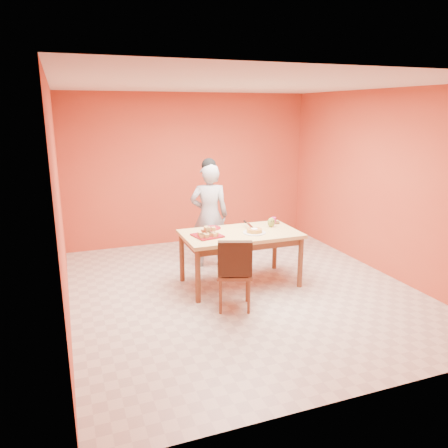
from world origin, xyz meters
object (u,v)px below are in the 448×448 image
object	(u,v)px
dining_table	(240,239)
red_dinner_plate	(212,228)
magenta_glass	(274,221)
egg_ornament	(271,222)
sponge_cake	(254,231)
dining_chair	(235,272)
pastry_platter	(207,236)
person	(209,216)
checker_tin	(276,223)

from	to	relation	value
dining_table	red_dinner_plate	xyz separation A→B (m)	(-0.30, 0.33, 0.10)
red_dinner_plate	magenta_glass	distance (m)	0.94
egg_ornament	dining_table	bearing A→B (deg)	-149.62
dining_table	sponge_cake	size ratio (longest dim) A/B	7.62
dining_table	sponge_cake	distance (m)	0.23
red_dinner_plate	sponge_cake	bearing A→B (deg)	-43.28
dining_chair	sponge_cake	bearing A→B (deg)	68.91
dining_table	egg_ornament	world-z (taller)	egg_ornament
magenta_glass	egg_ornament	bearing A→B (deg)	-128.08
dining_table	magenta_glass	size ratio (longest dim) A/B	15.88
dining_chair	red_dinner_plate	bearing A→B (deg)	106.48
pastry_platter	red_dinner_plate	bearing A→B (deg)	61.71
egg_ornament	magenta_glass	xyz separation A→B (m)	(0.11, 0.14, -0.02)
dining_table	person	xyz separation A→B (m)	(-0.16, 0.87, 0.14)
magenta_glass	checker_tin	size ratio (longest dim) A/B	1.00
person	sponge_cake	world-z (taller)	person
person	checker_tin	world-z (taller)	person
person	magenta_glass	distance (m)	1.01
egg_ornament	red_dinner_plate	bearing A→B (deg)	-176.38
red_dinner_plate	magenta_glass	world-z (taller)	magenta_glass
dining_chair	red_dinner_plate	distance (m)	1.08
dining_chair	magenta_glass	bearing A→B (deg)	63.79
egg_ornament	dining_chair	bearing A→B (deg)	-118.62
red_dinner_plate	person	bearing A→B (deg)	75.83
dining_table	checker_tin	bearing A→B (deg)	20.46
dining_table	sponge_cake	world-z (taller)	sponge_cake
dining_table	pastry_platter	world-z (taller)	pastry_platter
pastry_platter	red_dinner_plate	xyz separation A→B (m)	(0.19, 0.36, -0.00)
dining_table	dining_chair	size ratio (longest dim) A/B	1.73
pastry_platter	egg_ornament	size ratio (longest dim) A/B	2.50
pastry_platter	egg_ornament	world-z (taller)	egg_ornament
sponge_cake	egg_ornament	size ratio (longest dim) A/B	1.50
person	pastry_platter	distance (m)	0.96
egg_ornament	checker_tin	world-z (taller)	egg_ornament
pastry_platter	checker_tin	distance (m)	1.20
sponge_cake	checker_tin	world-z (taller)	sponge_cake
egg_ornament	checker_tin	xyz separation A→B (m)	(0.15, 0.15, -0.05)
dining_table	egg_ornament	size ratio (longest dim) A/B	11.47
red_dinner_plate	dining_table	bearing A→B (deg)	-48.03
egg_ornament	magenta_glass	size ratio (longest dim) A/B	1.38
pastry_platter	egg_ornament	bearing A→B (deg)	7.52
sponge_cake	egg_ornament	xyz separation A→B (m)	(0.36, 0.21, 0.03)
dining_chair	sponge_cake	world-z (taller)	dining_chair
sponge_cake	checker_tin	xyz separation A→B (m)	(0.52, 0.36, -0.02)
egg_ornament	pastry_platter	bearing A→B (deg)	-153.70
pastry_platter	person	bearing A→B (deg)	69.91
egg_ornament	person	bearing A→B (deg)	150.60
dining_chair	egg_ornament	world-z (taller)	dining_chair
dining_table	egg_ornament	distance (m)	0.56
magenta_glass	checker_tin	xyz separation A→B (m)	(0.04, 0.00, -0.04)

